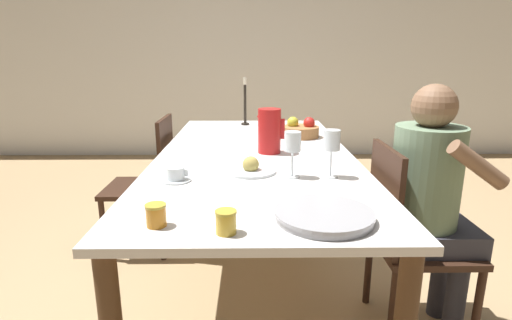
{
  "coord_description": "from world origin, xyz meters",
  "views": [
    {
      "loc": [
        -0.02,
        -2.09,
        1.29
      ],
      "look_at": [
        0.0,
        -0.32,
        0.82
      ],
      "focal_mm": 28.0,
      "sensor_mm": 36.0,
      "label": 1
    }
  ],
  "objects_px": {
    "chair_person_side": "(408,236)",
    "fruit_bowl": "(301,130)",
    "red_pitcher": "(269,131)",
    "wine_glass_juice": "(332,143)",
    "jam_jar_red": "(156,214)",
    "candlestick_tall": "(245,107)",
    "wine_glass_water": "(293,144)",
    "person_seated": "(432,192)",
    "serving_tray": "(324,215)",
    "bread_plate": "(251,168)",
    "chair_opposite": "(149,181)",
    "jam_jar_amber": "(226,221)",
    "teacup_near_person": "(176,175)"
  },
  "relations": [
    {
      "from": "jam_jar_red",
      "to": "candlestick_tall",
      "type": "bearing_deg",
      "value": 82.18
    },
    {
      "from": "person_seated",
      "to": "fruit_bowl",
      "type": "distance_m",
      "value": 0.98
    },
    {
      "from": "teacup_near_person",
      "to": "bread_plate",
      "type": "distance_m",
      "value": 0.34
    },
    {
      "from": "candlestick_tall",
      "to": "teacup_near_person",
      "type": "bearing_deg",
      "value": -101.24
    },
    {
      "from": "chair_person_side",
      "to": "fruit_bowl",
      "type": "relative_size",
      "value": 3.84
    },
    {
      "from": "wine_glass_juice",
      "to": "jam_jar_amber",
      "type": "height_order",
      "value": "wine_glass_juice"
    },
    {
      "from": "wine_glass_juice",
      "to": "jam_jar_red",
      "type": "distance_m",
      "value": 0.82
    },
    {
      "from": "jam_jar_red",
      "to": "serving_tray",
      "type": "bearing_deg",
      "value": 4.65
    },
    {
      "from": "wine_glass_water",
      "to": "wine_glass_juice",
      "type": "distance_m",
      "value": 0.17
    },
    {
      "from": "fruit_bowl",
      "to": "candlestick_tall",
      "type": "height_order",
      "value": "candlestick_tall"
    },
    {
      "from": "serving_tray",
      "to": "wine_glass_juice",
      "type": "bearing_deg",
      "value": 76.75
    },
    {
      "from": "candlestick_tall",
      "to": "bread_plate",
      "type": "bearing_deg",
      "value": -88.03
    },
    {
      "from": "wine_glass_juice",
      "to": "jam_jar_red",
      "type": "xyz_separation_m",
      "value": [
        -0.64,
        -0.5,
        -0.11
      ]
    },
    {
      "from": "chair_person_side",
      "to": "jam_jar_amber",
      "type": "bearing_deg",
      "value": -53.95
    },
    {
      "from": "candlestick_tall",
      "to": "fruit_bowl",
      "type": "bearing_deg",
      "value": -51.34
    },
    {
      "from": "wine_glass_juice",
      "to": "bread_plate",
      "type": "xyz_separation_m",
      "value": [
        -0.35,
        0.08,
        -0.13
      ]
    },
    {
      "from": "red_pitcher",
      "to": "wine_glass_juice",
      "type": "bearing_deg",
      "value": -61.02
    },
    {
      "from": "person_seated",
      "to": "bread_plate",
      "type": "xyz_separation_m",
      "value": [
        -0.81,
        0.05,
        0.1
      ]
    },
    {
      "from": "chair_opposite",
      "to": "bread_plate",
      "type": "xyz_separation_m",
      "value": [
        0.68,
        -0.79,
        0.31
      ]
    },
    {
      "from": "candlestick_tall",
      "to": "wine_glass_juice",
      "type": "bearing_deg",
      "value": -73.57
    },
    {
      "from": "wine_glass_water",
      "to": "fruit_bowl",
      "type": "xyz_separation_m",
      "value": [
        0.14,
        0.86,
        -0.1
      ]
    },
    {
      "from": "candlestick_tall",
      "to": "chair_person_side",
      "type": "bearing_deg",
      "value": -59.32
    },
    {
      "from": "red_pitcher",
      "to": "jam_jar_red",
      "type": "xyz_separation_m",
      "value": [
        -0.39,
        -0.95,
        -0.08
      ]
    },
    {
      "from": "jam_jar_amber",
      "to": "fruit_bowl",
      "type": "bearing_deg",
      "value": 74.53
    },
    {
      "from": "red_pitcher",
      "to": "chair_opposite",
      "type": "bearing_deg",
      "value": 151.43
    },
    {
      "from": "chair_opposite",
      "to": "wine_glass_water",
      "type": "distance_m",
      "value": 1.3
    },
    {
      "from": "bread_plate",
      "to": "fruit_bowl",
      "type": "distance_m",
      "value": 0.85
    },
    {
      "from": "teacup_near_person",
      "to": "candlestick_tall",
      "type": "height_order",
      "value": "candlestick_tall"
    },
    {
      "from": "candlestick_tall",
      "to": "red_pitcher",
      "type": "bearing_deg",
      "value": -80.73
    },
    {
      "from": "person_seated",
      "to": "fruit_bowl",
      "type": "bearing_deg",
      "value": -149.69
    },
    {
      "from": "red_pitcher",
      "to": "chair_person_side",
      "type": "bearing_deg",
      "value": -33.92
    },
    {
      "from": "person_seated",
      "to": "wine_glass_juice",
      "type": "xyz_separation_m",
      "value": [
        -0.47,
        -0.02,
        0.23
      ]
    },
    {
      "from": "jam_jar_amber",
      "to": "serving_tray",
      "type": "bearing_deg",
      "value": 17.35
    },
    {
      "from": "chair_person_side",
      "to": "red_pitcher",
      "type": "distance_m",
      "value": 0.86
    },
    {
      "from": "chair_person_side",
      "to": "fruit_bowl",
      "type": "bearing_deg",
      "value": -154.28
    },
    {
      "from": "person_seated",
      "to": "wine_glass_water",
      "type": "relative_size",
      "value": 5.81
    },
    {
      "from": "chair_opposite",
      "to": "red_pitcher",
      "type": "xyz_separation_m",
      "value": [
        0.78,
        -0.42,
        0.42
      ]
    },
    {
      "from": "chair_person_side",
      "to": "fruit_bowl",
      "type": "xyz_separation_m",
      "value": [
        -0.41,
        0.84,
        0.34
      ]
    },
    {
      "from": "teacup_near_person",
      "to": "serving_tray",
      "type": "height_order",
      "value": "teacup_near_person"
    },
    {
      "from": "chair_opposite",
      "to": "jam_jar_amber",
      "type": "distance_m",
      "value": 1.59
    },
    {
      "from": "red_pitcher",
      "to": "jam_jar_amber",
      "type": "height_order",
      "value": "red_pitcher"
    },
    {
      "from": "serving_tray",
      "to": "candlestick_tall",
      "type": "distance_m",
      "value": 1.81
    },
    {
      "from": "serving_tray",
      "to": "candlestick_tall",
      "type": "bearing_deg",
      "value": 98.94
    },
    {
      "from": "person_seated",
      "to": "serving_tray",
      "type": "relative_size",
      "value": 3.62
    },
    {
      "from": "bread_plate",
      "to": "fruit_bowl",
      "type": "xyz_separation_m",
      "value": [
        0.32,
        0.79,
        0.03
      ]
    },
    {
      "from": "wine_glass_juice",
      "to": "fruit_bowl",
      "type": "distance_m",
      "value": 0.87
    },
    {
      "from": "red_pitcher",
      "to": "jam_jar_red",
      "type": "bearing_deg",
      "value": -112.51
    },
    {
      "from": "red_pitcher",
      "to": "fruit_bowl",
      "type": "bearing_deg",
      "value": 62.3
    },
    {
      "from": "wine_glass_juice",
      "to": "candlestick_tall",
      "type": "distance_m",
      "value": 1.38
    },
    {
      "from": "red_pitcher",
      "to": "teacup_near_person",
      "type": "bearing_deg",
      "value": -130.04
    }
  ]
}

